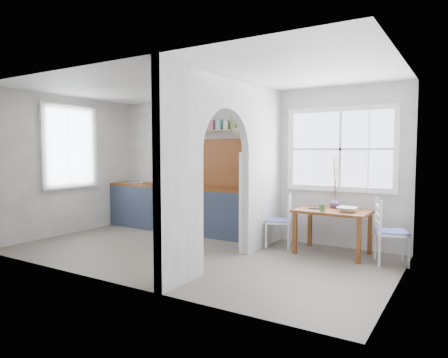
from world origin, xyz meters
The scene contains 26 objects.
floor centered at (0.00, 0.00, 0.00)m, with size 5.80×3.20×0.01m, color #746857.
ceiling centered at (0.00, 0.00, 2.60)m, with size 5.80×3.20×0.01m, color silver.
walls centered at (0.00, 0.00, 1.30)m, with size 5.81×3.21×2.60m.
partition centered at (0.70, 0.06, 1.45)m, with size 0.12×3.20×2.60m.
kitchen_window centered at (-2.87, 0.00, 1.65)m, with size 0.10×1.16×1.50m, color white, non-canonical shape.
nook_window centered at (1.80, 1.56, 1.60)m, with size 1.76×0.10×1.30m, color white, non-canonical shape.
counter centered at (-1.13, 1.33, 0.46)m, with size 3.50×0.60×0.90m.
sink centered at (-2.43, 1.30, 0.89)m, with size 0.40×0.40×0.02m, color silver.
backsplash centered at (-0.20, 1.58, 1.35)m, with size 1.65×0.03×0.90m, color #9D5728.
shelf centered at (-0.21, 1.49, 2.01)m, with size 1.75×0.20×0.21m.
pendant_lamp centered at (0.15, 1.15, 1.88)m, with size 0.26×0.26×0.16m, color beige.
utensil_rail centered at (0.61, 0.90, 1.45)m, with size 0.02×0.02×0.50m, color silver.
dining_table centered at (1.83, 1.10, 0.34)m, with size 1.08×0.72×0.68m, color brown, non-canonical shape.
chair_left centered at (0.93, 1.12, 0.43)m, with size 0.40×0.40×0.87m, color white, non-canonical shape.
chair_right centered at (2.69, 1.01, 0.45)m, with size 0.41×0.41×0.91m, color white, non-canonical shape.
kettle centered at (0.39, 1.21, 1.03)m, with size 0.22×0.18×0.26m, color beige, non-canonical shape.
mug_a centered at (-1.78, 1.23, 0.96)m, with size 0.13×0.13×0.12m, color silver.
mug_b centered at (-1.56, 1.33, 0.95)m, with size 0.12×0.12×0.09m, color beige.
knife_block centered at (-1.43, 1.39, 1.01)m, with size 0.10×0.15×0.23m, color black.
jar centered at (-1.16, 1.41, 0.97)m, with size 0.09×0.09×0.14m, color #6E6444.
towel_magenta centered at (0.58, 0.98, 0.28)m, with size 0.02×0.03×0.54m, color #AD2759.
towel_orange centered at (0.58, 0.94, 0.25)m, with size 0.02×0.03×0.50m, color orange.
bowl centered at (2.07, 1.03, 0.71)m, with size 0.29×0.29×0.07m, color white.
table_cup centered at (1.73, 0.92, 0.73)m, with size 0.11×0.11×0.10m, color #49824C.
plate centered at (1.56, 1.10, 0.69)m, with size 0.20×0.20×0.02m, color black.
vase centered at (1.80, 1.31, 0.76)m, with size 0.16×0.16×0.17m, color #543A66.
Camera 1 is at (3.57, -4.87, 1.57)m, focal length 32.00 mm.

